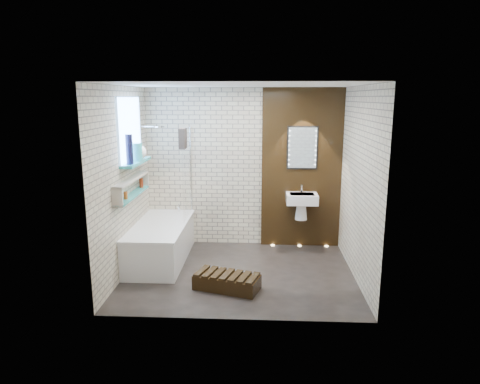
# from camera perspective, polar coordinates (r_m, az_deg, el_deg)

# --- Properties ---
(ground) EXTENTS (3.20, 3.20, 0.00)m
(ground) POSITION_cam_1_polar(r_m,az_deg,el_deg) (6.22, -0.07, -10.70)
(ground) COLOR black
(ground) RESTS_ON ground
(room_shell) EXTENTS (3.24, 3.20, 2.60)m
(room_shell) POSITION_cam_1_polar(r_m,az_deg,el_deg) (5.84, -0.08, 1.12)
(room_shell) COLOR #B7A892
(room_shell) RESTS_ON ground
(walnut_panel) EXTENTS (1.30, 0.06, 2.60)m
(walnut_panel) POSITION_cam_1_polar(r_m,az_deg,el_deg) (7.11, 8.15, 3.04)
(walnut_panel) COLOR black
(walnut_panel) RESTS_ON ground
(clerestory_window) EXTENTS (0.18, 1.00, 0.94)m
(clerestory_window) POSITION_cam_1_polar(r_m,az_deg,el_deg) (6.37, -14.26, 7.16)
(clerestory_window) COLOR #7FADE0
(clerestory_window) RESTS_ON room_shell
(display_niche) EXTENTS (0.14, 1.30, 0.26)m
(display_niche) POSITION_cam_1_polar(r_m,az_deg,el_deg) (6.27, -14.11, 0.60)
(display_niche) COLOR teal
(display_niche) RESTS_ON room_shell
(bathtub) EXTENTS (0.79, 1.74, 0.70)m
(bathtub) POSITION_cam_1_polar(r_m,az_deg,el_deg) (6.71, -10.44, -6.51)
(bathtub) COLOR white
(bathtub) RESTS_ON ground
(bath_screen) EXTENTS (0.01, 0.78, 1.40)m
(bath_screen) POSITION_cam_1_polar(r_m,az_deg,el_deg) (6.81, -7.02, 2.49)
(bath_screen) COLOR white
(bath_screen) RESTS_ON bathtub
(towel) EXTENTS (0.09, 0.23, 0.30)m
(towel) POSITION_cam_1_polar(r_m,az_deg,el_deg) (6.45, -7.59, 7.03)
(towel) COLOR black
(towel) RESTS_ON bath_screen
(shower_head) EXTENTS (0.18, 0.18, 0.02)m
(shower_head) POSITION_cam_1_polar(r_m,az_deg,el_deg) (6.87, -10.66, 8.51)
(shower_head) COLOR silver
(shower_head) RESTS_ON room_shell
(washbasin) EXTENTS (0.50, 0.36, 0.58)m
(washbasin) POSITION_cam_1_polar(r_m,az_deg,el_deg) (7.02, 8.16, -1.34)
(washbasin) COLOR white
(washbasin) RESTS_ON walnut_panel
(led_mirror) EXTENTS (0.50, 0.02, 0.70)m
(led_mirror) POSITION_cam_1_polar(r_m,az_deg,el_deg) (7.02, 8.26, 5.80)
(led_mirror) COLOR black
(led_mirror) RESTS_ON walnut_panel
(walnut_step) EXTENTS (0.90, 0.60, 0.18)m
(walnut_step) POSITION_cam_1_polar(r_m,az_deg,el_deg) (5.72, -1.74, -11.85)
(walnut_step) COLOR black
(walnut_step) RESTS_ON ground
(niche_bottles) EXTENTS (0.06, 1.03, 0.14)m
(niche_bottles) POSITION_cam_1_polar(r_m,az_deg,el_deg) (6.23, -14.21, 0.20)
(niche_bottles) COLOR maroon
(niche_bottles) RESTS_ON display_niche
(sill_vases) EXTENTS (0.21, 0.62, 0.41)m
(sill_vases) POSITION_cam_1_polar(r_m,az_deg,el_deg) (6.37, -13.56, 5.21)
(sill_vases) COLOR teal
(sill_vases) RESTS_ON clerestory_window
(floor_uplights) EXTENTS (0.96, 0.06, 0.01)m
(floor_uplights) POSITION_cam_1_polar(r_m,az_deg,el_deg) (7.36, 7.89, -7.05)
(floor_uplights) COLOR #FFD899
(floor_uplights) RESTS_ON ground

